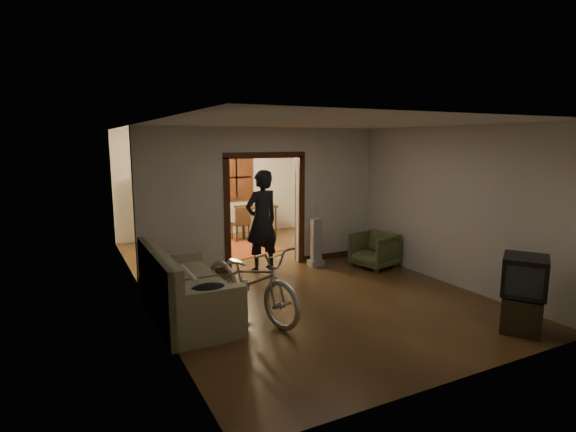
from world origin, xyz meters
TOP-DOWN VIEW (x-y plane):
  - floor at (0.00, 0.00)m, footprint 5.00×8.50m
  - ceiling at (0.00, 0.00)m, footprint 5.00×8.50m
  - wall_back at (0.00, 4.25)m, footprint 5.00×0.02m
  - wall_left at (-2.50, 0.00)m, footprint 0.02×8.50m
  - wall_right at (2.50, 0.00)m, footprint 0.02×8.50m
  - partition_wall at (0.00, 0.75)m, footprint 5.00×0.14m
  - door_casing at (0.00, 0.75)m, footprint 1.74×0.20m
  - far_window at (0.70, 4.21)m, footprint 0.98×0.06m
  - chandelier at (0.00, 2.50)m, footprint 0.24×0.24m
  - light_switch at (1.05, 0.68)m, footprint 0.08×0.01m
  - sofa at (-2.09, -1.17)m, footprint 1.01×2.22m
  - rolled_paper at (-1.99, -0.87)m, footprint 0.11×0.88m
  - jacket at (-2.04, -2.08)m, footprint 0.47×0.35m
  - bicycle at (-1.26, -1.57)m, footprint 1.29×2.17m
  - armchair at (1.95, -0.32)m, footprint 0.93×0.92m
  - tv_stand at (1.78, -3.72)m, footprint 0.72×0.71m
  - crt_tv at (1.78, -3.72)m, footprint 0.80×0.78m
  - vacuum at (0.96, 0.32)m, footprint 0.36×0.32m
  - person at (-0.17, 0.49)m, footprint 0.81×0.62m
  - oriental_rug at (-0.18, 2.59)m, footprint 2.31×2.64m
  - locker at (-1.39, 4.03)m, footprint 0.87×0.50m
  - globe at (-1.39, 4.03)m, footprint 0.26×0.26m
  - desk at (1.09, 3.74)m, footprint 1.07×0.61m
  - desk_chair at (0.42, 3.22)m, footprint 0.43×0.43m

SIDE VIEW (x-z plane):
  - floor at x=0.00m, z-range -0.01..0.01m
  - oriental_rug at x=-0.18m, z-range 0.00..0.02m
  - tv_stand at x=1.78m, z-range 0.00..0.49m
  - armchair at x=1.95m, z-range 0.00..0.71m
  - desk at x=1.09m, z-range 0.00..0.79m
  - desk_chair at x=0.42m, z-range 0.00..0.88m
  - vacuum at x=0.96m, z-range 0.00..0.98m
  - sofa at x=-2.09m, z-range 0.00..1.02m
  - rolled_paper at x=-1.99m, z-range 0.48..0.58m
  - bicycle at x=-1.26m, z-range 0.00..1.08m
  - jacket at x=-2.04m, z-range 0.61..0.75m
  - crt_tv at x=1.78m, z-range 0.52..1.03m
  - locker at x=-1.39m, z-range 0.00..1.70m
  - person at x=-0.17m, z-range 0.00..1.99m
  - door_casing at x=0.00m, z-range -0.06..2.26m
  - light_switch at x=1.05m, z-range 1.19..1.31m
  - wall_back at x=0.00m, z-range 0.00..2.80m
  - wall_left at x=-2.50m, z-range 0.00..2.80m
  - wall_right at x=2.50m, z-range 0.00..2.80m
  - partition_wall at x=0.00m, z-range 0.00..2.80m
  - far_window at x=0.70m, z-range 0.91..2.19m
  - globe at x=-1.39m, z-range 1.81..2.07m
  - chandelier at x=0.00m, z-range 2.23..2.47m
  - ceiling at x=0.00m, z-range 2.79..2.80m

